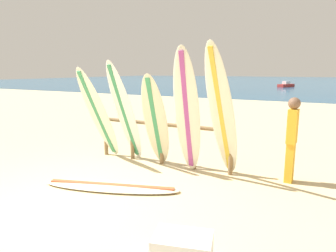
# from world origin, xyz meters

# --- Properties ---
(ground_plane) EXTENTS (120.00, 120.00, 0.00)m
(ground_plane) POSITION_xyz_m (0.00, 0.00, 0.00)
(ground_plane) COLOR #D3BC8C
(ocean_water) EXTENTS (120.00, 80.00, 0.01)m
(ocean_water) POSITION_xyz_m (0.00, 58.00, 0.00)
(ocean_water) COLOR #1E5984
(ocean_water) RESTS_ON ground
(surfboard_rack) EXTENTS (3.18, 0.09, 1.03)m
(surfboard_rack) POSITION_xyz_m (0.25, 2.74, 0.63)
(surfboard_rack) COLOR olive
(surfboard_rack) RESTS_ON ground
(surfboard_leaning_far_left) EXTENTS (0.70, 1.13, 2.11)m
(surfboard_leaning_far_left) POSITION_xyz_m (-1.13, 2.34, 1.05)
(surfboard_leaning_far_left) COLOR white
(surfboard_leaning_far_left) RESTS_ON ground
(surfboard_leaning_left) EXTENTS (0.63, 0.99, 2.24)m
(surfboard_leaning_left) POSITION_xyz_m (-0.50, 2.46, 1.12)
(surfboard_leaning_left) COLOR white
(surfboard_leaning_left) RESTS_ON ground
(surfboard_leaning_center_left) EXTENTS (0.58, 0.81, 1.97)m
(surfboard_leaning_center_left) POSITION_xyz_m (0.26, 2.47, 0.99)
(surfboard_leaning_center_left) COLOR beige
(surfboard_leaning_center_left) RESTS_ON ground
(surfboard_leaning_center) EXTENTS (0.53, 0.70, 2.47)m
(surfboard_leaning_center) POSITION_xyz_m (1.02, 2.37, 1.24)
(surfboard_leaning_center) COLOR silver
(surfboard_leaning_center) RESTS_ON ground
(surfboard_leaning_center_right) EXTENTS (0.69, 1.08, 2.53)m
(surfboard_leaning_center_right) POSITION_xyz_m (1.68, 2.43, 1.26)
(surfboard_leaning_center_right) COLOR silver
(surfboard_leaning_center_right) RESTS_ON ground
(surfboard_lying_on_sand) EXTENTS (2.48, 1.26, 0.08)m
(surfboard_lying_on_sand) POSITION_xyz_m (0.15, 1.10, 0.04)
(surfboard_lying_on_sand) COLOR beige
(surfboard_lying_on_sand) RESTS_ON ground
(beachgoer_standing) EXTENTS (0.21, 0.26, 1.55)m
(beachgoer_standing) POSITION_xyz_m (2.85, 2.87, 0.86)
(beachgoer_standing) COLOR gold
(beachgoer_standing) RESTS_ON ground
(small_boat_offshore) EXTENTS (1.76, 2.79, 0.71)m
(small_boat_offshore) POSITION_xyz_m (-1.09, 36.66, 0.26)
(small_boat_offshore) COLOR #B22D28
(small_boat_offshore) RESTS_ON ocean_water
(cooler_box) EXTENTS (0.68, 0.54, 0.36)m
(cooler_box) POSITION_xyz_m (2.16, -0.25, 0.18)
(cooler_box) COLOR white
(cooler_box) RESTS_ON ground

